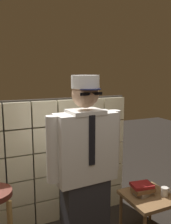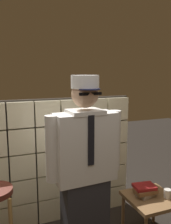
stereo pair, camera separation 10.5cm
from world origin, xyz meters
name	(u,v)px [view 2 (the right image)]	position (x,y,z in m)	size (l,w,h in m)	color
glass_block_wall	(49,163)	(0.00, 1.12, 0.76)	(2.17, 0.10, 1.56)	beige
standing_person	(85,172)	(0.16, 0.30, 0.95)	(0.73, 0.32, 1.83)	#28282D
side_table	(151,202)	(0.98, 0.39, 0.43)	(0.52, 0.52, 0.49)	brown
book_stack	(145,190)	(0.93, 0.44, 0.55)	(0.25, 0.21, 0.12)	gray
coffee_mug	(168,193)	(1.14, 0.32, 0.54)	(0.13, 0.08, 0.09)	silver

